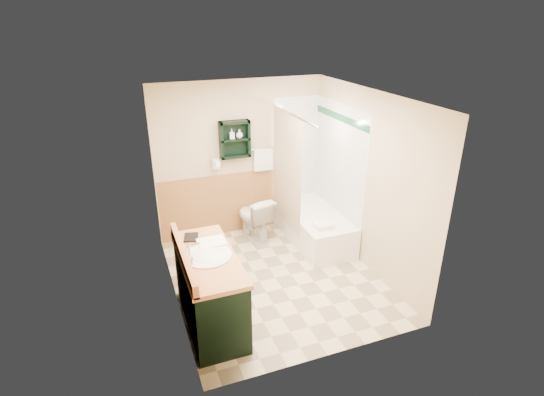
% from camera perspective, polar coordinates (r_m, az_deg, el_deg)
% --- Properties ---
extents(floor, '(3.00, 3.00, 0.00)m').
position_cam_1_polar(floor, '(5.77, 0.46, -10.68)').
color(floor, beige).
rests_on(floor, ground).
extents(back_wall, '(2.60, 0.04, 2.40)m').
position_cam_1_polar(back_wall, '(6.54, -4.35, 5.25)').
color(back_wall, beige).
rests_on(back_wall, ground).
extents(left_wall, '(0.04, 3.00, 2.40)m').
position_cam_1_polar(left_wall, '(4.91, -14.03, -1.81)').
color(left_wall, beige).
rests_on(left_wall, ground).
extents(right_wall, '(0.04, 3.00, 2.40)m').
position_cam_1_polar(right_wall, '(5.77, 12.83, 2.17)').
color(right_wall, beige).
rests_on(right_wall, ground).
extents(ceiling, '(2.60, 3.00, 0.04)m').
position_cam_1_polar(ceiling, '(4.84, 0.55, 13.75)').
color(ceiling, white).
rests_on(ceiling, back_wall).
extents(wainscot_left, '(2.98, 2.98, 1.00)m').
position_cam_1_polar(wainscot_left, '(5.24, -12.90, -8.69)').
color(wainscot_left, '#B77F4A').
rests_on(wainscot_left, left_wall).
extents(wainscot_back, '(2.58, 2.58, 1.00)m').
position_cam_1_polar(wainscot_back, '(6.76, -4.08, -0.48)').
color(wainscot_back, '#B77F4A').
rests_on(wainscot_back, back_wall).
extents(mirror_frame, '(1.30, 1.30, 1.00)m').
position_cam_1_polar(mirror_frame, '(4.29, -12.76, -1.04)').
color(mirror_frame, '#996432').
rests_on(mirror_frame, left_wall).
extents(mirror_glass, '(1.20, 1.20, 0.90)m').
position_cam_1_polar(mirror_glass, '(4.29, -12.69, -1.03)').
color(mirror_glass, white).
rests_on(mirror_glass, left_wall).
extents(tile_right, '(1.50, 1.50, 2.10)m').
position_cam_1_polar(tile_right, '(6.39, 8.80, 3.18)').
color(tile_right, white).
rests_on(tile_right, right_wall).
extents(tile_back, '(0.95, 0.95, 2.10)m').
position_cam_1_polar(tile_back, '(6.89, 4.02, 4.90)').
color(tile_back, white).
rests_on(tile_back, back_wall).
extents(tile_accent, '(1.50, 1.50, 0.10)m').
position_cam_1_polar(tile_accent, '(6.15, 9.21, 10.61)').
color(tile_accent, '#154A29').
rests_on(tile_accent, right_wall).
extents(wall_shelf, '(0.45, 0.15, 0.55)m').
position_cam_1_polar(wall_shelf, '(6.30, -5.02, 7.86)').
color(wall_shelf, black).
rests_on(wall_shelf, back_wall).
extents(hair_dryer, '(0.10, 0.24, 0.18)m').
position_cam_1_polar(hair_dryer, '(6.36, -7.58, 4.58)').
color(hair_dryer, white).
rests_on(hair_dryer, back_wall).
extents(towel_bar, '(0.40, 0.06, 0.40)m').
position_cam_1_polar(towel_bar, '(6.53, -1.25, 6.67)').
color(towel_bar, white).
rests_on(towel_bar, back_wall).
extents(curtain_rod, '(0.03, 1.60, 0.03)m').
position_cam_1_polar(curtain_rod, '(5.80, 2.77, 11.13)').
color(curtain_rod, silver).
rests_on(curtain_rod, back_wall).
extents(shower_curtain, '(1.05, 1.05, 1.70)m').
position_cam_1_polar(shower_curtain, '(6.19, 1.97, 3.75)').
color(shower_curtain, beige).
rests_on(shower_curtain, curtain_rod).
extents(vanity, '(0.59, 1.36, 0.86)m').
position_cam_1_polar(vanity, '(4.86, -8.36, -12.11)').
color(vanity, black).
rests_on(vanity, ground).
extents(bathtub, '(0.71, 1.50, 0.48)m').
position_cam_1_polar(bathtub, '(6.56, 5.67, -3.87)').
color(bathtub, white).
rests_on(bathtub, ground).
extents(toilet, '(0.54, 0.77, 0.68)m').
position_cam_1_polar(toilet, '(6.57, -2.42, -2.70)').
color(toilet, white).
rests_on(toilet, ground).
extents(counter_towel, '(0.31, 0.24, 0.04)m').
position_cam_1_polar(counter_towel, '(4.82, -8.13, -5.99)').
color(counter_towel, white).
rests_on(counter_towel, vanity).
extents(vanity_book, '(0.16, 0.06, 0.21)m').
position_cam_1_polar(vanity_book, '(4.96, -11.83, -4.27)').
color(vanity_book, black).
rests_on(vanity_book, vanity).
extents(tub_towel, '(0.25, 0.21, 0.07)m').
position_cam_1_polar(tub_towel, '(6.01, 6.92, -3.68)').
color(tub_towel, white).
rests_on(tub_towel, bathtub).
extents(soap_bottle_a, '(0.07, 0.15, 0.07)m').
position_cam_1_polar(soap_bottle_a, '(6.28, -5.43, 8.23)').
color(soap_bottle_a, white).
rests_on(soap_bottle_a, wall_shelf).
extents(soap_bottle_b, '(0.14, 0.16, 0.10)m').
position_cam_1_polar(soap_bottle_b, '(6.30, -4.40, 8.48)').
color(soap_bottle_b, white).
rests_on(soap_bottle_b, wall_shelf).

